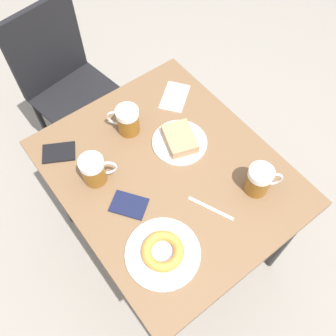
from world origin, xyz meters
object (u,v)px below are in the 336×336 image
Objects in this scene: fork at (211,208)px; passport_far_edge at (59,152)px; beer_mug_right at (127,120)px; napkin_folded at (175,97)px; passport_near_edge at (129,205)px; plate_with_cake at (180,140)px; chair at (63,77)px; beer_mug_left at (94,170)px; beer_mug_center at (259,180)px; plate_with_donut at (163,252)px.

passport_far_edge is at bearing 120.07° from fork.
beer_mug_right is 0.78× the size of passport_far_edge.
passport_near_edge is (-0.45, -0.31, 0.00)m from napkin_folded.
beer_mug_right reaches higher than napkin_folded.
passport_near_edge reaches higher than napkin_folded.
passport_near_edge is (-0.31, -0.10, -0.02)m from plate_with_cake.
chair is 7.37× the size of beer_mug_left.
chair reaches higher than plate_with_cake.
plate_with_cake is 1.42× the size of passport_near_edge.
plate_with_cake is at bearing -88.98° from chair.
fork is (-0.22, -0.49, -0.00)m from napkin_folded.
beer_mug_center reaches higher than fork.
fork is (0.24, 0.03, -0.01)m from plate_with_donut.
passport_far_edge is (-0.31, 0.54, 0.00)m from fork.
napkin_folded is at bearing 56.59° from plate_with_cake.
beer_mug_center is 0.77m from passport_far_edge.
chair is 1.10m from fork.
passport_near_edge and passport_far_edge have the same top height.
chair reaches higher than passport_near_edge.
beer_mug_left reaches higher than plate_with_cake.
plate_with_cake reaches higher than passport_far_edge.
chair is 7.62× the size of beer_mug_center.
plate_with_cake is 0.86× the size of plate_with_donut.
passport_near_edge is at bearing -161.77° from plate_with_cake.
passport_far_edge is (-0.28, 0.07, -0.06)m from beer_mug_right.
beer_mug_right is at bearing -97.53° from chair.
plate_with_cake is 1.80× the size of beer_mug_center.
beer_mug_center is 0.55m from beer_mug_right.
beer_mug_right is 0.30m from passport_far_edge.
passport_near_edge is (0.03, -0.17, -0.06)m from beer_mug_left.
passport_far_edge is (-0.40, 0.25, -0.02)m from plate_with_cake.
chair reaches higher than plate_with_donut.
plate_with_cake is at bearing 44.54° from plate_with_donut.
beer_mug_center is at bearing -41.54° from beer_mug_left.
fork is (0.04, -1.08, 0.19)m from chair.
beer_mug_right is 0.35m from passport_near_edge.
passport_far_edge is (-0.50, 0.58, -0.06)m from beer_mug_center.
plate_with_cake is 0.24m from napkin_folded.
passport_far_edge is (-0.54, 0.05, 0.00)m from napkin_folded.
beer_mug_center is 0.20m from fork.
plate_with_cake is at bearing -10.47° from beer_mug_left.
passport_far_edge is (-0.08, 0.57, -0.01)m from plate_with_donut.
napkin_folded is at bearing -74.19° from chair.
beer_mug_left is 0.82× the size of passport_near_edge.
passport_near_edge is at bearing 151.21° from beer_mug_center.
plate_with_cake is 1.74× the size of beer_mug_left.
fork is at bearing 168.53° from beer_mug_center.
plate_with_donut reaches higher than passport_far_edge.
beer_mug_left is 0.82× the size of passport_far_edge.
chair is 6.04× the size of passport_far_edge.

